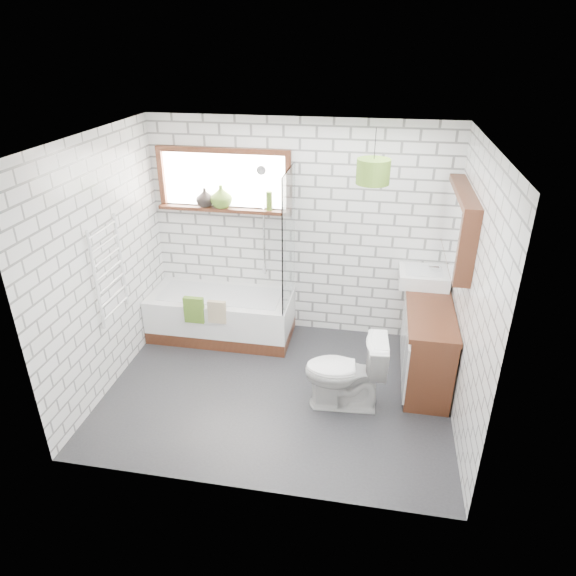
% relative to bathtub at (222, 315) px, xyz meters
% --- Properties ---
extents(floor, '(3.40, 2.60, 0.01)m').
position_rel_bathtub_xyz_m(floor, '(0.86, -0.93, -0.27)').
color(floor, '#252529').
rests_on(floor, ground).
extents(ceiling, '(3.40, 2.60, 0.01)m').
position_rel_bathtub_xyz_m(ceiling, '(0.86, -0.93, 2.24)').
color(ceiling, white).
rests_on(ceiling, ground).
extents(wall_back, '(3.40, 0.01, 2.50)m').
position_rel_bathtub_xyz_m(wall_back, '(0.86, 0.37, 0.98)').
color(wall_back, white).
rests_on(wall_back, ground).
extents(wall_front, '(3.40, 0.01, 2.50)m').
position_rel_bathtub_xyz_m(wall_front, '(0.86, -2.24, 0.98)').
color(wall_front, white).
rests_on(wall_front, ground).
extents(wall_left, '(0.01, 2.60, 2.50)m').
position_rel_bathtub_xyz_m(wall_left, '(-0.84, -0.93, 0.98)').
color(wall_left, white).
rests_on(wall_left, ground).
extents(wall_right, '(0.01, 2.60, 2.50)m').
position_rel_bathtub_xyz_m(wall_right, '(2.57, -0.93, 0.98)').
color(wall_right, white).
rests_on(wall_right, ground).
extents(window, '(1.52, 0.16, 0.68)m').
position_rel_bathtub_xyz_m(window, '(0.01, 0.33, 1.53)').
color(window, '#3A1B10').
rests_on(window, wall_back).
extents(towel_radiator, '(0.06, 0.52, 1.00)m').
position_rel_bathtub_xyz_m(towel_radiator, '(-0.80, -0.93, 0.93)').
color(towel_radiator, white).
rests_on(towel_radiator, wall_left).
extents(mirror_cabinet, '(0.16, 1.20, 0.70)m').
position_rel_bathtub_xyz_m(mirror_cabinet, '(2.48, -0.33, 1.38)').
color(mirror_cabinet, '#3A1B10').
rests_on(mirror_cabinet, wall_right).
extents(shower_riser, '(0.02, 0.02, 1.30)m').
position_rel_bathtub_xyz_m(shower_riser, '(0.46, 0.33, 1.08)').
color(shower_riser, silver).
rests_on(shower_riser, wall_back).
extents(bathtub, '(1.65, 0.73, 0.54)m').
position_rel_bathtub_xyz_m(bathtub, '(0.00, 0.00, 0.00)').
color(bathtub, white).
rests_on(bathtub, floor).
extents(shower_screen, '(0.02, 0.72, 1.50)m').
position_rel_bathtub_xyz_m(shower_screen, '(0.81, 0.00, 1.02)').
color(shower_screen, white).
rests_on(shower_screen, bathtub).
extents(towel_green, '(0.22, 0.06, 0.31)m').
position_rel_bathtub_xyz_m(towel_green, '(-0.19, -0.37, 0.25)').
color(towel_green, '#4C7021').
rests_on(towel_green, bathtub).
extents(towel_beige, '(0.20, 0.05, 0.26)m').
position_rel_bathtub_xyz_m(towel_beige, '(0.07, -0.37, 0.25)').
color(towel_beige, tan).
rests_on(towel_beige, bathtub).
extents(vanity, '(0.46, 1.43, 0.82)m').
position_rel_bathtub_xyz_m(vanity, '(2.33, -0.36, 0.14)').
color(vanity, '#3A1B10').
rests_on(vanity, floor).
extents(basin, '(0.52, 0.46, 0.15)m').
position_rel_bathtub_xyz_m(basin, '(2.27, 0.13, 0.63)').
color(basin, white).
rests_on(basin, vanity).
extents(tap, '(0.03, 0.03, 0.17)m').
position_rel_bathtub_xyz_m(tap, '(2.43, 0.13, 0.69)').
color(tap, silver).
rests_on(tap, vanity).
extents(toilet, '(0.49, 0.79, 0.77)m').
position_rel_bathtub_xyz_m(toilet, '(1.54, -1.06, 0.12)').
color(toilet, white).
rests_on(toilet, floor).
extents(vase_olive, '(0.25, 0.25, 0.25)m').
position_rel_bathtub_xyz_m(vase_olive, '(-0.02, 0.30, 1.34)').
color(vase_olive, '#527524').
rests_on(vase_olive, window).
extents(vase_dark, '(0.22, 0.22, 0.21)m').
position_rel_bathtub_xyz_m(vase_dark, '(-0.21, 0.30, 1.32)').
color(vase_dark, black).
rests_on(vase_dark, window).
extents(bottle, '(0.08, 0.08, 0.21)m').
position_rel_bathtub_xyz_m(bottle, '(0.54, 0.30, 1.32)').
color(bottle, '#527524').
rests_on(bottle, window).
extents(pendant, '(0.32, 0.32, 0.23)m').
position_rel_bathtub_xyz_m(pendant, '(1.65, -0.21, 1.83)').
color(pendant, '#4C7021').
rests_on(pendant, ceiling).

